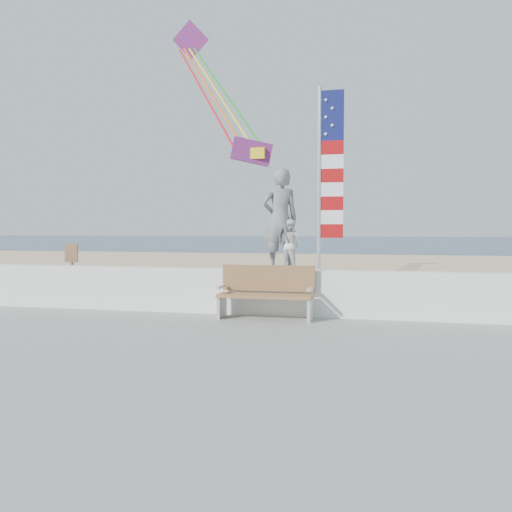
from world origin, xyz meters
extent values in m
plane|color=#2A3E55|center=(0.00, 0.00, 0.00)|extent=(220.00, 220.00, 0.00)
cube|color=#D0B68B|center=(0.00, 9.00, 0.04)|extent=(90.00, 40.00, 0.08)
cube|color=gray|center=(0.00, -4.00, 0.13)|extent=(50.00, 12.40, 0.10)
cube|color=white|center=(0.00, 2.00, 0.63)|extent=(30.00, 0.35, 0.90)
imported|color=slate|center=(0.64, 2.00, 2.07)|extent=(0.85, 0.72, 1.97)
imported|color=white|center=(0.83, 2.00, 1.57)|extent=(0.58, 0.53, 0.98)
cube|color=#9B6F43|center=(0.46, 1.45, 0.62)|extent=(1.80, 0.50, 0.06)
cube|color=olive|center=(0.46, 1.72, 0.93)|extent=(1.80, 0.05, 0.50)
cube|color=silver|center=(-0.39, 1.45, 0.38)|extent=(0.06, 0.50, 0.40)
cube|color=silver|center=(-0.39, 1.40, 0.78)|extent=(0.06, 0.45, 0.05)
cube|color=silver|center=(1.31, 1.45, 0.38)|extent=(0.06, 0.50, 0.40)
cube|color=silver|center=(1.31, 1.40, 0.78)|extent=(0.06, 0.45, 0.05)
cylinder|color=silver|center=(1.40, 2.00, 2.83)|extent=(0.08, 0.08, 3.50)
cube|color=#0F1451|center=(1.64, 2.00, 4.03)|extent=(0.44, 0.02, 0.95)
cube|color=#9E0A0C|center=(1.64, 2.00, 1.84)|extent=(0.44, 0.02, 0.26)
cube|color=white|center=(1.64, 2.00, 2.10)|extent=(0.44, 0.02, 0.26)
cube|color=#9E0A0C|center=(1.64, 2.00, 2.37)|extent=(0.44, 0.02, 0.26)
cube|color=white|center=(1.64, 2.00, 2.63)|extent=(0.44, 0.02, 0.26)
cube|color=#9E0A0C|center=(1.64, 2.00, 2.89)|extent=(0.44, 0.02, 0.26)
cube|color=white|center=(1.64, 2.00, 3.16)|extent=(0.44, 0.02, 0.26)
cube|color=#9E0A0C|center=(1.64, 2.00, 3.42)|extent=(0.44, 0.02, 0.26)
sphere|color=white|center=(1.52, 1.98, 3.68)|extent=(0.06, 0.06, 0.06)
sphere|color=white|center=(1.64, 1.98, 3.84)|extent=(0.06, 0.06, 0.06)
sphere|color=white|center=(1.52, 1.98, 4.00)|extent=(0.06, 0.06, 0.06)
sphere|color=white|center=(1.64, 1.98, 4.16)|extent=(0.06, 0.06, 0.06)
sphere|color=white|center=(1.52, 1.98, 4.32)|extent=(0.06, 0.06, 0.06)
cube|color=red|center=(-0.29, 3.50, 3.61)|extent=(0.99, 0.50, 0.66)
cube|color=yellow|center=(-0.14, 3.50, 3.56)|extent=(0.34, 0.25, 0.24)
cube|color=red|center=(-4.00, 9.87, 8.47)|extent=(1.31, 0.43, 1.27)
cylinder|color=red|center=(-2.93, 8.12, 6.14)|extent=(2.83, 3.07, 3.92)
cylinder|color=orange|center=(-2.71, 8.12, 6.14)|extent=(2.92, 3.07, 3.92)
cylinder|color=yellow|center=(-2.48, 8.12, 6.14)|extent=(3.02, 3.07, 3.92)
cylinder|color=green|center=(-2.26, 8.12, 6.14)|extent=(3.11, 3.07, 3.92)
cylinder|color=olive|center=(-4.27, 2.57, 0.68)|extent=(0.07, 0.07, 1.20)
cube|color=brown|center=(-4.27, 2.55, 1.33)|extent=(0.32, 0.03, 0.42)
camera|label=1|loc=(2.54, -8.44, 1.90)|focal=38.00mm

